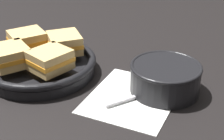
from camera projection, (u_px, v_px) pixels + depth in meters
ground_plane at (107, 93)px, 0.77m from camera, size 4.00×4.00×0.00m
napkin at (132, 97)px, 0.75m from camera, size 0.25×0.22×0.00m
soup_bowl at (165, 77)px, 0.76m from camera, size 0.16×0.16×0.07m
spoon at (147, 93)px, 0.76m from camera, size 0.14×0.08×0.01m
skillet at (40, 65)px, 0.85m from camera, size 0.28×0.28×0.04m
sandwich_near_left at (28, 40)px, 0.88m from camera, size 0.11×0.11×0.05m
sandwich_near_right at (10, 56)px, 0.80m from camera, size 0.10×0.11×0.05m
sandwich_far_left at (50, 60)px, 0.78m from camera, size 0.09×0.09×0.05m
sandwich_far_right at (65, 43)px, 0.86m from camera, size 0.11×0.12×0.05m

